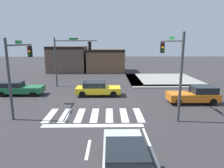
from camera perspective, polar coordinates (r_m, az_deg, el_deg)
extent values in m
plane|color=#302D30|center=(19.83, -4.07, -4.21)|extent=(120.00, 120.00, 0.00)
cube|color=silver|center=(16.15, -17.11, -8.48)|extent=(0.53, 3.04, 0.01)
cube|color=silver|center=(15.88, -13.17, -8.61)|extent=(0.53, 3.04, 0.01)
cube|color=silver|center=(15.68, -9.10, -8.71)|extent=(0.53, 3.04, 0.01)
cube|color=silver|center=(15.56, -4.95, -8.76)|extent=(0.53, 3.04, 0.01)
cube|color=silver|center=(15.52, -0.76, -8.77)|extent=(0.53, 3.04, 0.01)
cube|color=silver|center=(15.57, 3.43, -8.73)|extent=(0.53, 3.04, 0.01)
cube|color=silver|center=(15.69, 7.58, -8.65)|extent=(0.53, 3.04, 0.01)
cube|color=white|center=(13.71, -5.53, -11.69)|extent=(6.80, 0.50, 0.01)
cube|color=white|center=(11.03, -6.80, -17.89)|extent=(0.16, 2.00, 0.01)
cylinder|color=yellow|center=(12.03, 3.04, -15.17)|extent=(0.99, 0.99, 0.01)
cylinder|color=white|center=(12.01, 1.93, -15.18)|extent=(0.16, 0.16, 0.00)
cylinder|color=white|center=(12.04, 4.14, -15.13)|extent=(0.16, 0.16, 0.00)
cube|color=white|center=(12.03, 3.04, -15.16)|extent=(0.45, 0.04, 0.00)
cube|color=gray|center=(26.06, 16.75, -0.64)|extent=(10.00, 1.60, 0.15)
cube|color=gray|center=(29.76, 6.23, 1.30)|extent=(1.60, 10.00, 0.15)
cube|color=gray|center=(30.57, 14.06, 1.29)|extent=(10.00, 10.00, 0.15)
cube|color=brown|center=(39.24, -12.39, 7.00)|extent=(6.74, 6.63, 4.74)
cube|color=black|center=(36.08, -13.51, 9.92)|extent=(6.74, 0.50, 0.50)
cube|color=brown|center=(38.21, -1.78, 6.74)|extent=(6.80, 6.05, 4.20)
cube|color=black|center=(35.27, -1.86, 9.33)|extent=(6.80, 0.50, 0.50)
cylinder|color=#383A3D|center=(14.26, 18.98, 1.50)|extent=(0.18, 0.18, 6.13)
cylinder|color=#383A3D|center=(16.70, 16.30, 11.69)|extent=(0.12, 5.57, 0.12)
cube|color=black|center=(18.93, 14.13, 10.02)|extent=(0.32, 0.32, 0.95)
sphere|color=#470A0A|center=(18.76, 14.31, 10.90)|extent=(0.22, 0.22, 0.22)
sphere|color=orange|center=(18.77, 14.26, 10.00)|extent=(0.22, 0.22, 0.22)
sphere|color=#0C3814|center=(18.78, 14.22, 9.10)|extent=(0.22, 0.22, 0.22)
cube|color=#197233|center=(16.44, 16.63, 12.45)|extent=(0.03, 1.10, 0.24)
cylinder|color=#383A3D|center=(15.56, -27.16, 0.93)|extent=(0.18, 0.18, 5.75)
cylinder|color=#383A3D|center=(17.39, -24.64, 10.06)|extent=(0.12, 4.51, 0.12)
cube|color=black|center=(19.10, -22.31, 8.57)|extent=(0.32, 0.32, 0.95)
sphere|color=#470A0A|center=(18.94, -22.56, 9.43)|extent=(0.22, 0.22, 0.22)
sphere|color=orange|center=(18.95, -22.49, 8.54)|extent=(0.22, 0.22, 0.22)
sphere|color=#0C3814|center=(18.96, -22.42, 7.65)|extent=(0.22, 0.22, 0.22)
cube|color=#197233|center=(17.18, -25.01, 10.75)|extent=(0.03, 1.10, 0.24)
cylinder|color=#383A3D|center=(25.68, -15.70, 5.89)|extent=(0.18, 0.18, 6.03)
cylinder|color=#383A3D|center=(25.04, -10.27, 12.01)|extent=(5.09, 0.12, 0.12)
cube|color=black|center=(24.83, -6.30, 10.80)|extent=(0.32, 0.32, 0.95)
sphere|color=#470A0A|center=(24.84, -6.71, 11.47)|extent=(0.22, 0.22, 0.22)
sphere|color=orange|center=(24.85, -6.69, 10.79)|extent=(0.22, 0.22, 0.22)
sphere|color=#0C3814|center=(24.85, -6.68, 10.11)|extent=(0.22, 0.22, 0.22)
cube|color=#197233|center=(25.08, -10.88, 12.49)|extent=(1.10, 0.03, 0.24)
cube|color=gold|center=(20.84, -3.91, -1.69)|extent=(4.55, 1.80, 0.61)
cube|color=black|center=(20.74, -5.02, -0.14)|extent=(2.27, 1.58, 0.54)
cylinder|color=black|center=(21.65, 0.30, -1.88)|extent=(0.68, 0.22, 0.68)
cylinder|color=black|center=(20.12, 0.40, -2.94)|extent=(0.68, 0.22, 0.68)
cylinder|color=black|center=(21.80, -7.86, -1.90)|extent=(0.68, 0.22, 0.68)
cylinder|color=black|center=(20.29, -8.39, -2.95)|extent=(0.68, 0.22, 0.68)
cube|color=#B7BABF|center=(9.12, 3.72, -20.24)|extent=(1.87, 4.29, 0.68)
cube|color=black|center=(8.34, 4.11, -19.00)|extent=(1.64, 1.95, 0.46)
cylinder|color=black|center=(10.51, -1.67, -17.50)|extent=(0.22, 0.63, 0.63)
cylinder|color=black|center=(10.61, 7.68, -17.29)|extent=(0.22, 0.63, 0.63)
cube|color=orange|center=(19.60, 21.91, -3.32)|extent=(4.44, 1.75, 0.67)
cube|color=black|center=(19.85, 24.62, -1.48)|extent=(2.08, 1.54, 0.59)
cylinder|color=black|center=(18.45, 18.41, -4.95)|extent=(0.67, 0.22, 0.67)
cylinder|color=black|center=(19.84, 16.97, -3.70)|extent=(0.67, 0.22, 0.67)
cylinder|color=black|center=(19.65, 26.77, -4.61)|extent=(0.67, 0.22, 0.67)
cylinder|color=black|center=(20.96, 24.86, -3.47)|extent=(0.67, 0.22, 0.67)
cube|color=#1E6638|center=(23.16, -24.55, -1.37)|extent=(4.67, 1.81, 0.62)
cube|color=black|center=(23.46, -26.88, -0.04)|extent=(2.37, 1.59, 0.48)
cylinder|color=black|center=(23.36, -20.16, -1.62)|extent=(0.67, 0.22, 0.67)
cylinder|color=black|center=(21.91, -21.50, -2.57)|extent=(0.67, 0.22, 0.67)
cylinder|color=black|center=(24.59, -27.17, -1.56)|extent=(0.67, 0.22, 0.67)
cylinder|color=black|center=(23.21, -28.86, -2.45)|extent=(0.67, 0.22, 0.67)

